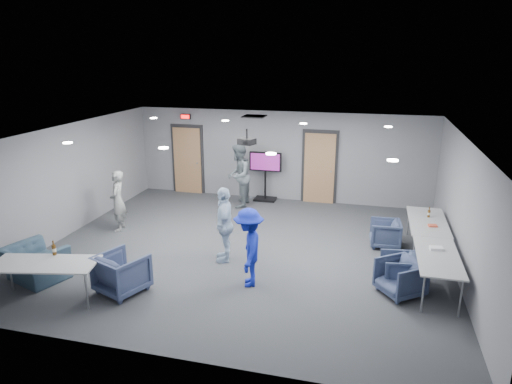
% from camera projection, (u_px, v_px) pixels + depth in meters
% --- Properties ---
extents(floor, '(9.00, 9.00, 0.00)m').
position_uv_depth(floor, '(245.00, 250.00, 10.47)').
color(floor, '#34373B').
rests_on(floor, ground).
extents(ceiling, '(9.00, 9.00, 0.00)m').
position_uv_depth(ceiling, '(244.00, 133.00, 9.68)').
color(ceiling, silver).
rests_on(ceiling, wall_back).
extents(wall_back, '(9.00, 0.02, 2.70)m').
position_uv_depth(wall_back, '(280.00, 156.00, 13.78)').
color(wall_back, slate).
rests_on(wall_back, floor).
extents(wall_front, '(9.00, 0.02, 2.70)m').
position_uv_depth(wall_front, '(166.00, 276.00, 6.37)').
color(wall_front, slate).
rests_on(wall_front, floor).
extents(wall_left, '(0.02, 8.00, 2.70)m').
position_uv_depth(wall_left, '(67.00, 180.00, 11.15)').
color(wall_left, slate).
rests_on(wall_left, floor).
extents(wall_right, '(0.02, 8.00, 2.70)m').
position_uv_depth(wall_right, '(463.00, 211.00, 9.00)').
color(wall_right, slate).
rests_on(wall_right, floor).
extents(door_left, '(1.06, 0.17, 2.24)m').
position_uv_depth(door_left, '(188.00, 160.00, 14.54)').
color(door_left, black).
rests_on(door_left, wall_back).
extents(door_right, '(1.06, 0.17, 2.24)m').
position_uv_depth(door_right, '(319.00, 168.00, 13.54)').
color(door_right, black).
rests_on(door_right, wall_back).
extents(exit_sign, '(0.32, 0.08, 0.16)m').
position_uv_depth(exit_sign, '(186.00, 117.00, 14.12)').
color(exit_sign, black).
rests_on(exit_sign, wall_back).
extents(hvac_diffuser, '(0.60, 0.60, 0.03)m').
position_uv_depth(hvac_diffuser, '(254.00, 116.00, 12.40)').
color(hvac_diffuser, black).
rests_on(hvac_diffuser, ceiling).
extents(downlights, '(6.18, 3.78, 0.02)m').
position_uv_depth(downlights, '(244.00, 134.00, 9.69)').
color(downlights, white).
rests_on(downlights, ceiling).
extents(person_a, '(0.52, 0.65, 1.55)m').
position_uv_depth(person_a, '(118.00, 201.00, 11.47)').
color(person_a, gray).
rests_on(person_a, floor).
extents(person_b, '(0.76, 0.95, 1.87)m').
position_uv_depth(person_b, '(239.00, 175.00, 13.22)').
color(person_b, slate).
rests_on(person_b, floor).
extents(person_c, '(0.67, 1.04, 1.65)m').
position_uv_depth(person_c, '(225.00, 224.00, 9.75)').
color(person_c, '#AFC6E1').
rests_on(person_c, floor).
extents(person_d, '(0.80, 1.11, 1.55)m').
position_uv_depth(person_d, '(249.00, 248.00, 8.70)').
color(person_d, '#1A28A9').
rests_on(person_d, floor).
extents(chair_right_a, '(0.72, 0.70, 0.63)m').
position_uv_depth(chair_right_a, '(385.00, 233.00, 10.60)').
color(chair_right_a, '#384361').
rests_on(chair_right_a, floor).
extents(chair_right_b, '(0.77, 0.76, 0.62)m').
position_uv_depth(chair_right_b, '(399.00, 270.00, 8.82)').
color(chair_right_b, '#394563').
rests_on(chair_right_b, floor).
extents(chair_right_c, '(1.03, 1.03, 0.68)m').
position_uv_depth(chair_right_c, '(400.00, 278.00, 8.46)').
color(chair_right_c, '#3A4564').
rests_on(chair_right_c, floor).
extents(chair_front_a, '(1.07, 1.08, 0.76)m').
position_uv_depth(chair_front_a, '(122.00, 273.00, 8.55)').
color(chair_front_a, '#3B4666').
rests_on(chair_front_a, floor).
extents(chair_front_b, '(1.32, 1.24, 0.70)m').
position_uv_depth(chair_front_b, '(35.00, 263.00, 9.01)').
color(chair_front_b, '#354A5B').
rests_on(chair_front_b, floor).
extents(table_right_a, '(0.81, 1.95, 0.73)m').
position_uv_depth(table_right_a, '(428.00, 223.00, 10.23)').
color(table_right_a, '#ACAEB1').
rests_on(table_right_a, floor).
extents(table_right_b, '(0.77, 1.84, 0.73)m').
position_uv_depth(table_right_b, '(438.00, 258.00, 8.47)').
color(table_right_b, '#ACAEB1').
rests_on(table_right_b, floor).
extents(table_front_left, '(1.98, 1.15, 0.73)m').
position_uv_depth(table_front_left, '(45.00, 265.00, 8.18)').
color(table_front_left, '#ACAEB1').
rests_on(table_front_left, floor).
extents(bottle_front, '(0.07, 0.07, 0.29)m').
position_uv_depth(bottle_front, '(54.00, 250.00, 8.46)').
color(bottle_front, '#52320E').
rests_on(bottle_front, table_front_left).
extents(bottle_right, '(0.06, 0.06, 0.24)m').
position_uv_depth(bottle_right, '(429.00, 213.00, 10.42)').
color(bottle_right, '#52320E').
rests_on(bottle_right, table_right_a).
extents(snack_box, '(0.20, 0.15, 0.04)m').
position_uv_depth(snack_box, '(433.00, 226.00, 9.88)').
color(snack_box, '#D34F34').
rests_on(snack_box, table_right_a).
extents(wrapper, '(0.25, 0.18, 0.05)m').
position_uv_depth(wrapper, '(436.00, 248.00, 8.72)').
color(wrapper, white).
rests_on(wrapper, table_right_b).
extents(tv_stand, '(0.98, 0.47, 1.50)m').
position_uv_depth(tv_stand, '(265.00, 173.00, 13.79)').
color(tv_stand, black).
rests_on(tv_stand, floor).
extents(projector, '(0.43, 0.40, 0.36)m').
position_uv_depth(projector, '(247.00, 141.00, 10.40)').
color(projector, black).
rests_on(projector, ceiling).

